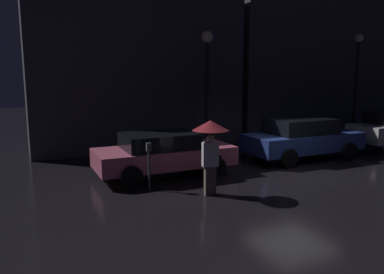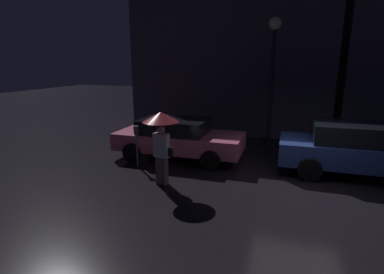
% 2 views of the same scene
% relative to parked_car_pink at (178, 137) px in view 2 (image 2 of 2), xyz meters
% --- Properties ---
extents(ground_plane, '(60.00, 60.00, 0.00)m').
position_rel_parked_car_pink_xyz_m(ground_plane, '(3.93, -1.35, -0.70)').
color(ground_plane, black).
extents(building_facade_left, '(8.79, 3.00, 6.56)m').
position_rel_parked_car_pink_xyz_m(building_facade_left, '(0.74, 5.15, 2.58)').
color(building_facade_left, '#3D3D47').
rests_on(building_facade_left, ground).
extents(parked_car_pink, '(4.20, 1.98, 1.32)m').
position_rel_parked_car_pink_xyz_m(parked_car_pink, '(0.00, 0.00, 0.00)').
color(parked_car_pink, '#DB6684').
rests_on(parked_car_pink, ground).
extents(parked_car_blue, '(4.42, 2.01, 1.49)m').
position_rel_parked_car_pink_xyz_m(parked_car_blue, '(5.43, 0.03, 0.08)').
color(parked_car_blue, navy).
rests_on(parked_car_blue, ground).
extents(pedestrian_with_umbrella, '(0.92, 0.92, 1.93)m').
position_rel_parked_car_pink_xyz_m(pedestrian_with_umbrella, '(0.41, -2.30, 0.80)').
color(pedestrian_with_umbrella, '#66564C').
rests_on(pedestrian_with_umbrella, ground).
extents(parking_meter, '(0.12, 0.10, 1.28)m').
position_rel_parked_car_pink_xyz_m(parking_meter, '(-0.88, -1.25, 0.09)').
color(parking_meter, '#4C5154').
rests_on(parking_meter, ground).
extents(street_lamp_near, '(0.45, 0.45, 4.71)m').
position_rel_parked_car_pink_xyz_m(street_lamp_near, '(2.78, 2.52, 2.66)').
color(street_lamp_near, black).
rests_on(street_lamp_near, ground).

